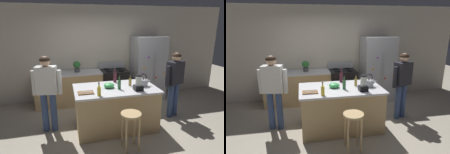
% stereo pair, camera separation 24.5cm
% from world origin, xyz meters
% --- Properties ---
extents(ground_plane, '(14.00, 14.00, 0.00)m').
position_xyz_m(ground_plane, '(0.00, 0.00, 0.00)').
color(ground_plane, '#B2A893').
extents(back_wall, '(8.00, 0.10, 2.70)m').
position_xyz_m(back_wall, '(0.00, 1.95, 1.35)').
color(back_wall, beige).
rests_on(back_wall, ground_plane).
extents(kitchen_island, '(1.71, 1.00, 0.91)m').
position_xyz_m(kitchen_island, '(0.00, 0.00, 0.46)').
color(kitchen_island, tan).
rests_on(kitchen_island, ground_plane).
extents(back_counter_run, '(2.00, 0.64, 0.91)m').
position_xyz_m(back_counter_run, '(-0.80, 1.55, 0.46)').
color(back_counter_run, tan).
rests_on(back_counter_run, ground_plane).
extents(refrigerator, '(0.90, 0.73, 1.84)m').
position_xyz_m(refrigerator, '(1.40, 1.50, 0.92)').
color(refrigerator, '#B7BABF').
rests_on(refrigerator, ground_plane).
extents(stove_range, '(0.76, 0.65, 1.09)m').
position_xyz_m(stove_range, '(0.37, 1.52, 0.47)').
color(stove_range, black).
rests_on(stove_range, ground_plane).
extents(person_by_island_left, '(0.60, 0.28, 1.59)m').
position_xyz_m(person_by_island_left, '(-1.37, 0.21, 0.96)').
color(person_by_island_left, '#384C7A').
rests_on(person_by_island_left, ground_plane).
extents(person_by_sink_right, '(0.58, 0.35, 1.56)m').
position_xyz_m(person_by_sink_right, '(1.49, 0.18, 0.95)').
color(person_by_sink_right, '#384C7A').
rests_on(person_by_sink_right, ground_plane).
extents(bar_stool, '(0.36, 0.36, 0.70)m').
position_xyz_m(bar_stool, '(0.06, -0.81, 0.54)').
color(bar_stool, tan).
rests_on(bar_stool, ground_plane).
extents(potted_plant, '(0.20, 0.20, 0.30)m').
position_xyz_m(potted_plant, '(-0.67, 1.55, 1.08)').
color(potted_plant, '#4C4C51').
rests_on(potted_plant, back_counter_run).
extents(blender_appliance, '(0.17, 0.17, 0.32)m').
position_xyz_m(blender_appliance, '(0.40, -0.26, 1.04)').
color(blender_appliance, black).
rests_on(blender_appliance, kitchen_island).
extents(bottle_vinegar, '(0.06, 0.06, 0.24)m').
position_xyz_m(bottle_vinegar, '(0.34, 0.06, 1.00)').
color(bottle_vinegar, olive).
rests_on(bottle_vinegar, kitchen_island).
extents(bottle_soda, '(0.07, 0.07, 0.26)m').
position_xyz_m(bottle_soda, '(-0.41, -0.37, 1.00)').
color(bottle_soda, yellow).
rests_on(bottle_soda, kitchen_island).
extents(bottle_wine, '(0.08, 0.08, 0.32)m').
position_xyz_m(bottle_wine, '(0.09, 0.40, 1.03)').
color(bottle_wine, '#471923').
rests_on(bottle_wine, kitchen_island).
extents(bottle_olive_oil, '(0.07, 0.07, 0.28)m').
position_xyz_m(bottle_olive_oil, '(0.05, -0.10, 1.01)').
color(bottle_olive_oil, '#2D6638').
rests_on(bottle_olive_oil, kitchen_island).
extents(mixing_bowl, '(0.22, 0.22, 0.10)m').
position_xyz_m(mixing_bowl, '(-0.13, 0.04, 0.96)').
color(mixing_bowl, '#3FB259').
rests_on(mixing_bowl, kitchen_island).
extents(tea_kettle, '(0.28, 0.20, 0.27)m').
position_xyz_m(tea_kettle, '(0.60, -0.03, 0.99)').
color(tea_kettle, '#B7BABF').
rests_on(tea_kettle, kitchen_island).
extents(cutting_board, '(0.30, 0.20, 0.02)m').
position_xyz_m(cutting_board, '(-0.64, -0.18, 0.92)').
color(cutting_board, brown).
rests_on(cutting_board, kitchen_island).
extents(chef_knife, '(0.22, 0.03, 0.01)m').
position_xyz_m(chef_knife, '(-0.62, -0.18, 0.93)').
color(chef_knife, '#B7BABF').
rests_on(chef_knife, cutting_board).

